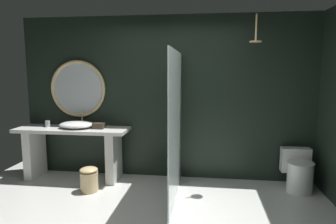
% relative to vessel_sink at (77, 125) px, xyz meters
% --- Properties ---
extents(back_wall_panel, '(4.80, 0.10, 2.60)m').
position_rel_vessel_sink_xyz_m(back_wall_panel, '(1.42, 0.33, 0.41)').
color(back_wall_panel, black).
rests_on(back_wall_panel, ground_plane).
extents(vanity_counter, '(1.79, 0.55, 0.83)m').
position_rel_vessel_sink_xyz_m(vanity_counter, '(-0.07, -0.02, -0.35)').
color(vanity_counter, silver).
rests_on(vanity_counter, ground_plane).
extents(vessel_sink, '(0.55, 0.45, 0.22)m').
position_rel_vessel_sink_xyz_m(vessel_sink, '(0.00, 0.00, 0.00)').
color(vessel_sink, white).
rests_on(vessel_sink, vanity_counter).
extents(tumbler_cup, '(0.08, 0.08, 0.10)m').
position_rel_vessel_sink_xyz_m(tumbler_cup, '(-0.50, 0.02, -0.00)').
color(tumbler_cup, silver).
rests_on(tumbler_cup, vanity_counter).
extents(tissue_box, '(0.17, 0.14, 0.09)m').
position_rel_vessel_sink_xyz_m(tissue_box, '(0.37, -0.01, -0.01)').
color(tissue_box, '#3D3323').
rests_on(tissue_box, vanity_counter).
extents(round_wall_mirror, '(0.94, 0.06, 0.94)m').
position_rel_vessel_sink_xyz_m(round_wall_mirror, '(-0.07, 0.24, 0.55)').
color(round_wall_mirror, '#D6B77F').
extents(shower_glass_panel, '(0.02, 1.59, 2.00)m').
position_rel_vessel_sink_xyz_m(shower_glass_panel, '(1.64, -0.51, 0.11)').
color(shower_glass_panel, silver).
rests_on(shower_glass_panel, ground_plane).
extents(rain_shower_head, '(0.16, 0.16, 0.38)m').
position_rel_vessel_sink_xyz_m(rain_shower_head, '(2.69, -0.14, 1.30)').
color(rain_shower_head, '#D6B77F').
extents(toilet, '(0.42, 0.54, 0.59)m').
position_rel_vessel_sink_xyz_m(toilet, '(3.39, -0.05, -0.61)').
color(toilet, white).
rests_on(toilet, ground_plane).
extents(waste_bin, '(0.26, 0.26, 0.36)m').
position_rel_vessel_sink_xyz_m(waste_bin, '(0.38, -0.49, -0.71)').
color(waste_bin, '#D6B77F').
rests_on(waste_bin, ground_plane).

